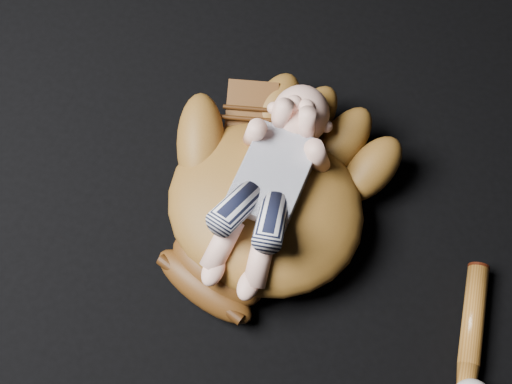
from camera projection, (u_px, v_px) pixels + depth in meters
baseball_glove at (265, 201)px, 1.10m from camera, size 0.56×0.60×0.15m
newborn_baby at (266, 188)px, 1.04m from camera, size 0.19×0.39×0.15m
baseball_bat at (467, 378)px, 1.03m from camera, size 0.08×0.39×0.04m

